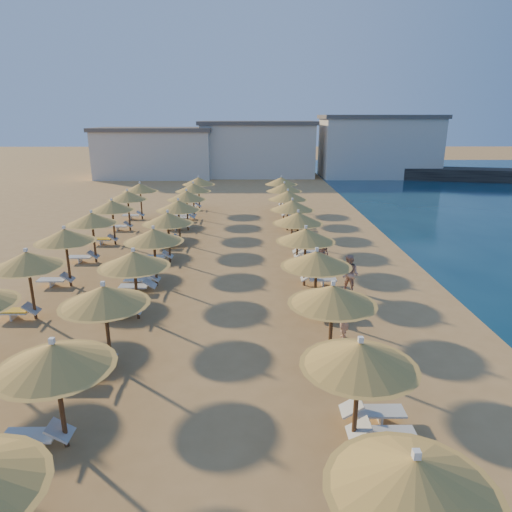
{
  "coord_description": "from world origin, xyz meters",
  "views": [
    {
      "loc": [
        0.75,
        -17.55,
        7.92
      ],
      "look_at": [
        0.93,
        4.0,
        1.3
      ],
      "focal_mm": 32.0,
      "sensor_mm": 36.0,
      "label": 1
    }
  ],
  "objects_px": {
    "jetty": "(450,174)",
    "parasol_row_east": "(306,236)",
    "parasol_row_west": "(154,236)",
    "beachgoer_b": "(350,274)",
    "beachgoer_a": "(344,319)",
    "beachgoer_c": "(321,252)"
  },
  "relations": [
    {
      "from": "jetty",
      "to": "beachgoer_b",
      "type": "relative_size",
      "value": 16.37
    },
    {
      "from": "jetty",
      "to": "beachgoer_b",
      "type": "xyz_separation_m",
      "value": [
        -21.21,
        -39.57,
        0.17
      ]
    },
    {
      "from": "jetty",
      "to": "parasol_row_east",
      "type": "relative_size",
      "value": 0.74
    },
    {
      "from": "parasol_row_west",
      "to": "beachgoer_b",
      "type": "height_order",
      "value": "parasol_row_west"
    },
    {
      "from": "parasol_row_east",
      "to": "beachgoer_b",
      "type": "bearing_deg",
      "value": -27.32
    },
    {
      "from": "beachgoer_a",
      "to": "beachgoer_b",
      "type": "relative_size",
      "value": 0.89
    },
    {
      "from": "beachgoer_a",
      "to": "parasol_row_west",
      "type": "bearing_deg",
      "value": -106.5
    },
    {
      "from": "beachgoer_b",
      "to": "parasol_row_west",
      "type": "bearing_deg",
      "value": -143.98
    },
    {
      "from": "parasol_row_east",
      "to": "parasol_row_west",
      "type": "distance_m",
      "value": 7.19
    },
    {
      "from": "jetty",
      "to": "parasol_row_east",
      "type": "distance_m",
      "value": 45.02
    },
    {
      "from": "beachgoer_a",
      "to": "beachgoer_b",
      "type": "bearing_deg",
      "value": -175.55
    },
    {
      "from": "jetty",
      "to": "beachgoer_c",
      "type": "bearing_deg",
      "value": -107.82
    },
    {
      "from": "parasol_row_west",
      "to": "parasol_row_east",
      "type": "bearing_deg",
      "value": 0.0
    },
    {
      "from": "jetty",
      "to": "beachgoer_a",
      "type": "bearing_deg",
      "value": -103.23
    },
    {
      "from": "beachgoer_c",
      "to": "parasol_row_west",
      "type": "bearing_deg",
      "value": -101.85
    },
    {
      "from": "beachgoer_b",
      "to": "beachgoer_c",
      "type": "distance_m",
      "value": 3.69
    },
    {
      "from": "parasol_row_east",
      "to": "beachgoer_b",
      "type": "relative_size",
      "value": 22.14
    },
    {
      "from": "jetty",
      "to": "beachgoer_c",
      "type": "distance_m",
      "value": 42.16
    },
    {
      "from": "parasol_row_east",
      "to": "beachgoer_b",
      "type": "xyz_separation_m",
      "value": [
        1.97,
        -1.02,
        -1.58
      ]
    },
    {
      "from": "parasol_row_east",
      "to": "parasol_row_west",
      "type": "relative_size",
      "value": 1.0
    },
    {
      "from": "parasol_row_east",
      "to": "beachgoer_c",
      "type": "relative_size",
      "value": 21.93
    },
    {
      "from": "beachgoer_c",
      "to": "jetty",
      "type": "bearing_deg",
      "value": 119.54
    }
  ]
}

